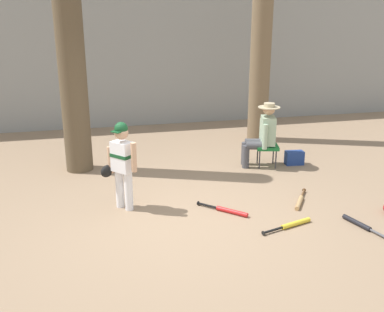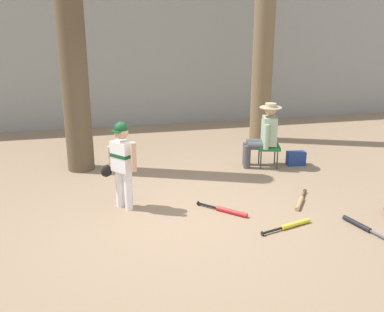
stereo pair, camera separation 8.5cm
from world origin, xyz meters
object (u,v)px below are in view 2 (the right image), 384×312
young_ballplayer (122,160)px  tree_behind_spectator (263,55)px  bat_red_barrel (228,211)px  bat_black_composite (360,225)px  bat_yellow_trainer (292,225)px  tree_near_player (72,51)px  folding_stool (268,148)px  handbag_beside_stool (296,158)px  seated_spectator (264,133)px  bat_wood_tan (300,202)px

young_ballplayer → tree_behind_spectator: bearing=43.0°
bat_red_barrel → bat_black_composite: bearing=-27.7°
bat_yellow_trainer → tree_near_player: bearing=132.4°
tree_near_player → tree_behind_spectator: bearing=16.5°
bat_red_barrel → bat_yellow_trainer: size_ratio=0.79×
tree_behind_spectator → young_ballplayer: size_ratio=3.34×
tree_behind_spectator → young_ballplayer: (-3.30, -3.07, -1.15)m
folding_stool → bat_yellow_trainer: size_ratio=0.61×
bat_yellow_trainer → tree_behind_spectator: bearing=74.8°
bat_red_barrel → bat_yellow_trainer: bearing=-41.4°
tree_near_player → folding_stool: 3.89m
young_ballplayer → folding_stool: young_ballplayer is taller
tree_behind_spectator → bat_black_composite: (-0.25, -4.43, -1.86)m
tree_near_player → tree_behind_spectator: tree_near_player is taller
bat_black_composite → tree_behind_spectator: bearing=86.8°
handbag_beside_stool → bat_red_barrel: handbag_beside_stool is taller
bat_red_barrel → young_ballplayer: bearing=160.3°
seated_spectator → bat_yellow_trainer: size_ratio=1.52×
young_ballplayer → bat_wood_tan: size_ratio=1.94×
tree_near_player → bat_yellow_trainer: tree_near_player is taller
bat_red_barrel → bat_wood_tan: same height
bat_black_composite → bat_yellow_trainer: bearing=166.4°
tree_near_player → folding_stool: tree_near_player is taller
folding_stool → bat_red_barrel: 2.26m
folding_stool → bat_yellow_trainer: (-0.63, -2.42, -0.33)m
young_ballplayer → bat_yellow_trainer: bearing=-27.9°
bat_red_barrel → handbag_beside_stool: bearing=43.0°
bat_wood_tan → young_ballplayer: bearing=170.1°
tree_behind_spectator → bat_wood_tan: tree_behind_spectator is taller
tree_behind_spectator → bat_wood_tan: size_ratio=6.49×
bat_red_barrel → tree_behind_spectator: bearing=62.7°
young_ballplayer → seated_spectator: size_ratio=1.09×
tree_near_player → seated_spectator: 3.69m
tree_near_player → seated_spectator: bearing=-10.3°
handbag_beside_stool → bat_black_composite: bearing=-96.3°
tree_near_player → bat_wood_tan: 4.53m
young_ballplayer → bat_wood_tan: 2.74m
bat_red_barrel → bat_wood_tan: (1.16, 0.06, 0.00)m
bat_yellow_trainer → folding_stool: bearing=75.5°
bat_black_composite → bat_yellow_trainer: 0.92m
folding_stool → bat_wood_tan: (-0.17, -1.73, -0.33)m
bat_black_composite → bat_red_barrel: 1.81m
young_ballplayer → handbag_beside_stool: young_ballplayer is taller
bat_black_composite → bat_wood_tan: size_ratio=1.14×
tree_behind_spectator → handbag_beside_stool: 2.54m
bat_black_composite → bat_red_barrel: size_ratio=1.22×
tree_near_player → bat_red_barrel: 3.82m
bat_wood_tan → handbag_beside_stool: bearing=66.9°
handbag_beside_stool → bat_black_composite: 2.61m
seated_spectator → bat_black_composite: (0.36, -2.66, -0.61)m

